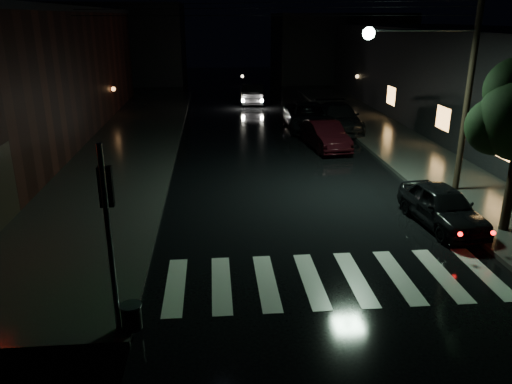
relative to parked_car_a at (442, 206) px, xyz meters
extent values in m
plane|color=black|center=(-7.46, -3.82, -0.68)|extent=(120.00, 120.00, 0.00)
cube|color=#282826|center=(-12.46, 10.18, -0.61)|extent=(6.00, 44.00, 0.15)
cube|color=#282826|center=(2.54, 10.18, -0.61)|extent=(4.00, 44.00, 0.15)
cube|color=black|center=(9.54, 14.18, 2.32)|extent=(10.00, 40.00, 6.00)
cube|color=black|center=(-17.46, 41.18, 3.32)|extent=(14.00, 10.00, 8.00)
cube|color=black|center=(6.54, 41.18, 2.82)|extent=(14.00, 10.00, 7.00)
cube|color=beige|center=(-4.46, -3.32, -0.68)|extent=(9.00, 3.00, 0.01)
cylinder|color=slate|center=(-9.76, -5.32, 1.57)|extent=(0.12, 0.12, 4.20)
cylinder|color=black|center=(-9.46, -5.32, -0.26)|extent=(0.44, 0.44, 0.55)
cylinder|color=slate|center=(-9.46, -5.32, 0.04)|extent=(0.48, 0.48, 0.04)
cube|color=black|center=(-9.76, -5.14, 2.72)|extent=(0.28, 0.16, 0.85)
sphere|color=#0CFF33|center=(-9.76, -5.05, 2.47)|extent=(0.20, 0.20, 0.20)
cylinder|color=black|center=(1.74, -0.82, 0.97)|extent=(0.30, 0.30, 3.00)
sphere|color=black|center=(1.14, -0.42, 2.77)|extent=(1.80, 1.80, 1.80)
cylinder|color=black|center=(2.04, 3.18, 3.47)|extent=(0.24, 0.24, 8.00)
cylinder|color=slate|center=(0.04, 3.18, 5.52)|extent=(4.00, 0.08, 0.08)
sphere|color=#BFFFD8|center=(-1.96, 3.18, 5.42)|extent=(0.44, 0.44, 0.44)
imported|color=black|center=(0.00, 0.00, 0.00)|extent=(1.99, 4.15, 1.37)
imported|color=black|center=(-1.66, 10.51, 0.05)|extent=(2.02, 4.59, 1.47)
imported|color=black|center=(0.14, 14.90, 0.12)|extent=(2.39, 5.62, 1.62)
imported|color=black|center=(-1.66, 15.31, 0.13)|extent=(2.95, 5.97, 1.63)
imported|color=black|center=(-4.24, 25.59, 0.10)|extent=(2.13, 4.89, 1.56)
camera|label=1|loc=(-7.56, -14.93, 5.97)|focal=35.00mm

